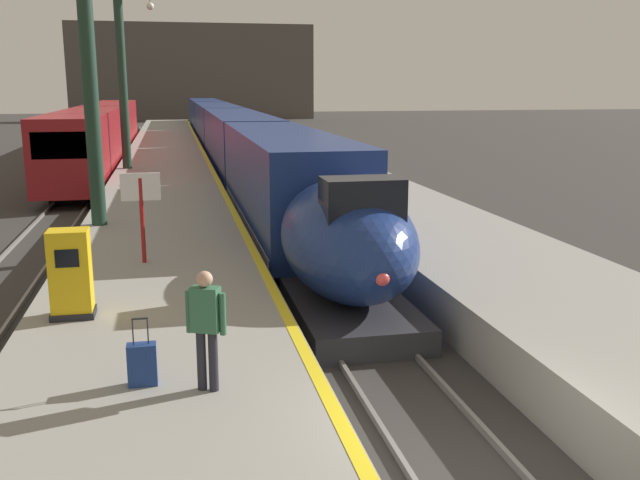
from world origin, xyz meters
name	(u,v)px	position (x,y,z in m)	size (l,w,h in m)	color
platform_left	(165,190)	(-4.05, 24.75, 0.53)	(4.80, 110.00, 1.05)	gray
platform_right	(340,185)	(4.05, 24.75, 0.53)	(4.80, 110.00, 1.05)	gray
platform_left_safety_stripe	(216,177)	(-1.77, 24.75, 1.05)	(0.20, 107.80, 0.01)	yellow
rail_main_left	(234,189)	(-0.75, 27.50, 0.06)	(0.08, 110.00, 0.12)	slate
rail_main_right	(264,188)	(0.75, 27.50, 0.06)	(0.08, 110.00, 0.12)	slate
rail_secondary_left	(63,194)	(-8.85, 27.50, 0.06)	(0.08, 110.00, 0.12)	slate
rail_secondary_right	(96,193)	(-7.35, 27.50, 0.06)	(0.08, 110.00, 0.12)	slate
highspeed_train_main	(227,133)	(0.00, 40.82, 1.98)	(2.92, 74.41, 3.60)	navy
regional_train_adjacent	(102,132)	(-8.10, 40.85, 2.13)	(2.85, 36.60, 3.80)	maroon
station_column_mid	(86,32)	(-5.90, 14.15, 6.62)	(4.00, 0.68, 9.27)	#1E3828
station_column_far	(121,60)	(-5.90, 29.10, 6.35)	(4.00, 0.68, 8.76)	#1E3828
passenger_near_edge	(206,321)	(-3.33, 1.60, 2.04)	(0.53, 0.35, 1.69)	#23232D
rolling_suitcase	(142,364)	(-4.21, 1.96, 1.35)	(0.40, 0.22, 0.98)	navy
ticket_machine_yellow	(71,277)	(-5.55, 5.29, 1.79)	(0.76, 0.62, 1.60)	yellow
departure_info_board	(141,199)	(-4.43, 9.14, 2.56)	(0.90, 0.10, 2.12)	maroon
terminus_back_wall	(194,72)	(0.00, 102.00, 7.00)	(36.00, 2.00, 14.00)	#4C4742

